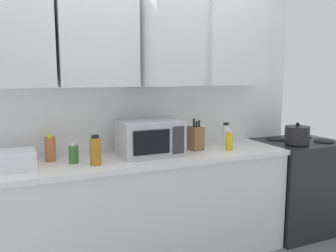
{
  "coord_description": "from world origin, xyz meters",
  "views": [
    {
      "loc": [
        -0.89,
        -2.84,
        1.54
      ],
      "look_at": [
        0.25,
        -0.25,
        1.12
      ],
      "focal_mm": 36.98,
      "sensor_mm": 36.0,
      "label": 1
    }
  ],
  "objects_px": {
    "microwave": "(149,138)",
    "bottle_white_jar": "(226,134)",
    "knife_block": "(196,138)",
    "bottle_amber_vinegar": "(96,151)",
    "dish_rack": "(6,161)",
    "stove_range": "(297,185)",
    "kettle": "(297,135)",
    "bottle_green_oil": "(74,154)",
    "bottle_yellow_mustard": "(229,141)",
    "bottle_spice_jar": "(50,149)"
  },
  "relations": [
    {
      "from": "microwave",
      "to": "bottle_white_jar",
      "type": "xyz_separation_m",
      "value": [
        0.79,
        0.09,
        -0.04
      ]
    },
    {
      "from": "knife_block",
      "to": "bottle_amber_vinegar",
      "type": "distance_m",
      "value": 0.91
    },
    {
      "from": "microwave",
      "to": "dish_rack",
      "type": "distance_m",
      "value": 1.05
    },
    {
      "from": "stove_range",
      "to": "dish_rack",
      "type": "distance_m",
      "value": 2.65
    },
    {
      "from": "dish_rack",
      "to": "knife_block",
      "type": "relative_size",
      "value": 1.39
    },
    {
      "from": "kettle",
      "to": "bottle_green_oil",
      "type": "height_order",
      "value": "kettle"
    },
    {
      "from": "microwave",
      "to": "dish_rack",
      "type": "xyz_separation_m",
      "value": [
        -1.05,
        -0.01,
        -0.08
      ]
    },
    {
      "from": "bottle_yellow_mustard",
      "to": "bottle_amber_vinegar",
      "type": "bearing_deg",
      "value": -178.8
    },
    {
      "from": "bottle_amber_vinegar",
      "to": "bottle_spice_jar",
      "type": "height_order",
      "value": "bottle_amber_vinegar"
    },
    {
      "from": "bottle_amber_vinegar",
      "to": "bottle_green_oil",
      "type": "height_order",
      "value": "bottle_amber_vinegar"
    },
    {
      "from": "knife_block",
      "to": "bottle_yellow_mustard",
      "type": "distance_m",
      "value": 0.28
    },
    {
      "from": "bottle_spice_jar",
      "to": "knife_block",
      "type": "bearing_deg",
      "value": -4.46
    },
    {
      "from": "kettle",
      "to": "bottle_spice_jar",
      "type": "relative_size",
      "value": 1.07
    },
    {
      "from": "bottle_white_jar",
      "to": "bottle_spice_jar",
      "type": "distance_m",
      "value": 1.53
    },
    {
      "from": "kettle",
      "to": "bottle_white_jar",
      "type": "height_order",
      "value": "kettle"
    },
    {
      "from": "stove_range",
      "to": "bottle_white_jar",
      "type": "distance_m",
      "value": 0.95
    },
    {
      "from": "bottle_spice_jar",
      "to": "dish_rack",
      "type": "bearing_deg",
      "value": -157.55
    },
    {
      "from": "kettle",
      "to": "bottle_green_oil",
      "type": "bearing_deg",
      "value": 175.52
    },
    {
      "from": "knife_block",
      "to": "bottle_white_jar",
      "type": "relative_size",
      "value": 1.33
    },
    {
      "from": "bottle_spice_jar",
      "to": "bottle_white_jar",
      "type": "bearing_deg",
      "value": -0.54
    },
    {
      "from": "dish_rack",
      "to": "stove_range",
      "type": "bearing_deg",
      "value": -0.44
    },
    {
      "from": "stove_range",
      "to": "bottle_spice_jar",
      "type": "xyz_separation_m",
      "value": [
        -2.3,
        0.14,
        0.54
      ]
    },
    {
      "from": "kettle",
      "to": "knife_block",
      "type": "distance_m",
      "value": 0.97
    },
    {
      "from": "stove_range",
      "to": "bottle_yellow_mustard",
      "type": "bearing_deg",
      "value": -174.54
    },
    {
      "from": "dish_rack",
      "to": "microwave",
      "type": "bearing_deg",
      "value": 0.76
    },
    {
      "from": "bottle_green_oil",
      "to": "bottle_spice_jar",
      "type": "bearing_deg",
      "value": 139.62
    },
    {
      "from": "bottle_green_oil",
      "to": "bottle_white_jar",
      "type": "height_order",
      "value": "bottle_white_jar"
    },
    {
      "from": "knife_block",
      "to": "bottle_green_oil",
      "type": "distance_m",
      "value": 1.03
    },
    {
      "from": "kettle",
      "to": "microwave",
      "type": "distance_m",
      "value": 1.39
    },
    {
      "from": "microwave",
      "to": "bottle_green_oil",
      "type": "height_order",
      "value": "microwave"
    },
    {
      "from": "bottle_yellow_mustard",
      "to": "dish_rack",
      "type": "bearing_deg",
      "value": 176.59
    },
    {
      "from": "microwave",
      "to": "bottle_amber_vinegar",
      "type": "distance_m",
      "value": 0.48
    },
    {
      "from": "dish_rack",
      "to": "bottle_white_jar",
      "type": "relative_size",
      "value": 1.84
    },
    {
      "from": "stove_range",
      "to": "kettle",
      "type": "xyz_separation_m",
      "value": [
        -0.17,
        -0.14,
        0.54
      ]
    },
    {
      "from": "bottle_amber_vinegar",
      "to": "bottle_white_jar",
      "type": "height_order",
      "value": "bottle_amber_vinegar"
    },
    {
      "from": "microwave",
      "to": "bottle_yellow_mustard",
      "type": "xyz_separation_m",
      "value": [
        0.68,
        -0.12,
        -0.06
      ]
    },
    {
      "from": "bottle_yellow_mustard",
      "to": "bottle_spice_jar",
      "type": "relative_size",
      "value": 0.86
    },
    {
      "from": "stove_range",
      "to": "bottle_yellow_mustard",
      "type": "xyz_separation_m",
      "value": [
        -0.87,
        -0.08,
        0.53
      ]
    },
    {
      "from": "knife_block",
      "to": "bottle_spice_jar",
      "type": "height_order",
      "value": "knife_block"
    },
    {
      "from": "microwave",
      "to": "bottle_yellow_mustard",
      "type": "height_order",
      "value": "microwave"
    },
    {
      "from": "dish_rack",
      "to": "bottle_yellow_mustard",
      "type": "distance_m",
      "value": 1.73
    },
    {
      "from": "bottle_yellow_mustard",
      "to": "bottle_spice_jar",
      "type": "bearing_deg",
      "value": 171.03
    },
    {
      "from": "kettle",
      "to": "bottle_amber_vinegar",
      "type": "xyz_separation_m",
      "value": [
        -1.84,
        0.03,
        0.01
      ]
    },
    {
      "from": "bottle_amber_vinegar",
      "to": "bottle_green_oil",
      "type": "xyz_separation_m",
      "value": [
        -0.14,
        0.12,
        -0.03
      ]
    },
    {
      "from": "dish_rack",
      "to": "bottle_green_oil",
      "type": "distance_m",
      "value": 0.45
    },
    {
      "from": "bottle_green_oil",
      "to": "bottle_spice_jar",
      "type": "height_order",
      "value": "bottle_spice_jar"
    },
    {
      "from": "knife_block",
      "to": "bottle_green_oil",
      "type": "relative_size",
      "value": 1.78
    },
    {
      "from": "microwave",
      "to": "bottle_amber_vinegar",
      "type": "height_order",
      "value": "microwave"
    },
    {
      "from": "kettle",
      "to": "bottle_white_jar",
      "type": "xyz_separation_m",
      "value": [
        -0.59,
        0.27,
        0.01
      ]
    },
    {
      "from": "microwave",
      "to": "bottle_green_oil",
      "type": "xyz_separation_m",
      "value": [
        -0.6,
        -0.02,
        -0.07
      ]
    }
  ]
}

